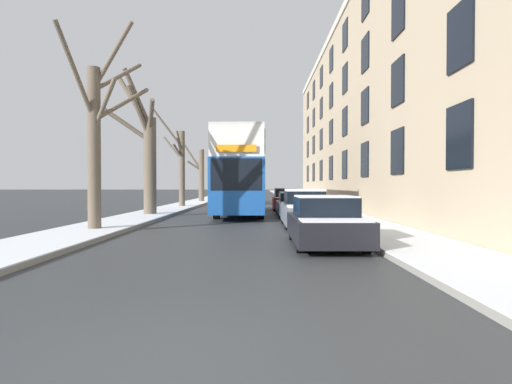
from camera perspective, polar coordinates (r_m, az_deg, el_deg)
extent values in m
plane|color=#303335|center=(4.09, -13.73, -23.43)|extent=(320.00, 320.00, 0.00)
cube|color=gray|center=(56.96, -5.61, -0.69)|extent=(2.58, 130.00, 0.13)
cube|color=silver|center=(56.96, -5.61, -0.61)|extent=(2.56, 130.00, 0.03)
cube|color=gray|center=(56.79, 4.77, -0.69)|extent=(2.58, 130.00, 0.13)
cube|color=silver|center=(56.79, 4.77, -0.61)|extent=(2.56, 130.00, 0.03)
cube|color=tan|center=(30.36, 20.12, 10.75)|extent=(9.00, 44.62, 13.77)
cube|color=black|center=(12.37, 27.04, 7.07)|extent=(0.08, 1.40, 1.80)
cube|color=black|center=(16.89, 19.54, 5.45)|extent=(0.08, 1.40, 1.80)
cube|color=black|center=(21.58, 15.27, 4.48)|extent=(0.08, 1.40, 1.80)
cube|color=black|center=(26.34, 12.55, 3.85)|extent=(0.08, 1.40, 1.80)
cube|color=black|center=(31.16, 10.66, 3.40)|extent=(0.08, 1.40, 1.80)
cube|color=black|center=(35.99, 9.28, 3.07)|extent=(0.08, 1.40, 1.80)
cube|color=black|center=(40.85, 8.23, 2.82)|extent=(0.08, 1.40, 1.80)
cube|color=black|center=(45.71, 7.40, 2.62)|extent=(0.08, 1.40, 1.80)
cube|color=black|center=(12.96, 27.13, 19.27)|extent=(0.08, 1.40, 1.80)
cube|color=black|center=(17.33, 19.59, 14.57)|extent=(0.08, 1.40, 1.80)
cube|color=black|center=(21.92, 15.31, 11.69)|extent=(0.08, 1.40, 1.80)
cube|color=black|center=(26.63, 12.57, 9.78)|extent=(0.08, 1.40, 1.80)
cube|color=black|center=(31.40, 10.67, 8.43)|extent=(0.08, 1.40, 1.80)
cube|color=black|center=(36.20, 9.29, 7.43)|extent=(0.08, 1.40, 1.80)
cube|color=black|center=(41.03, 8.24, 6.67)|extent=(0.08, 1.40, 1.80)
cube|color=black|center=(45.88, 7.41, 6.06)|extent=(0.08, 1.40, 1.80)
cube|color=black|center=(18.18, 19.65, 23.04)|extent=(0.08, 1.40, 1.80)
cube|color=black|center=(22.60, 15.34, 18.56)|extent=(0.08, 1.40, 1.80)
cube|color=black|center=(27.19, 12.59, 15.52)|extent=(0.08, 1.40, 1.80)
cube|color=black|center=(31.87, 10.69, 13.34)|extent=(0.08, 1.40, 1.80)
cube|color=black|center=(36.62, 9.30, 11.72)|extent=(0.08, 1.40, 1.80)
cube|color=black|center=(41.40, 8.25, 10.46)|extent=(0.08, 1.40, 1.80)
cube|color=black|center=(46.21, 7.41, 9.47)|extent=(0.08, 1.40, 1.80)
cube|color=black|center=(23.58, 15.37, 24.96)|extent=(0.08, 1.40, 1.80)
cube|color=black|center=(28.01, 12.61, 20.98)|extent=(0.08, 1.40, 1.80)
cube|color=black|center=(32.58, 10.71, 18.08)|extent=(0.08, 1.40, 1.80)
cube|color=black|center=(37.23, 9.31, 15.89)|extent=(0.08, 1.40, 1.80)
cube|color=black|center=(41.94, 8.26, 14.18)|extent=(0.08, 1.40, 1.80)
cube|color=black|center=(46.69, 7.42, 12.81)|extent=(0.08, 1.40, 1.80)
cube|color=beige|center=(30.95, 11.57, 22.87)|extent=(0.12, 43.73, 0.44)
cylinder|color=brown|center=(15.40, -22.12, 5.55)|extent=(0.46, 0.46, 5.88)
cylinder|color=brown|center=(15.28, -20.86, 11.59)|extent=(1.08, 0.57, 1.82)
cylinder|color=brown|center=(16.48, -18.54, 11.86)|extent=(1.45, 2.41, 1.75)
cylinder|color=brown|center=(16.91, -19.03, 15.31)|extent=(1.07, 2.67, 1.78)
cylinder|color=brown|center=(15.16, -24.37, 15.22)|extent=(0.70, 1.85, 2.94)
cylinder|color=brown|center=(15.85, -19.78, 17.92)|extent=(1.49, 0.27, 2.48)
cylinder|color=brown|center=(22.32, -14.91, 3.44)|extent=(0.68, 0.68, 5.34)
cylinder|color=brown|center=(22.22, -16.31, 10.76)|extent=(1.11, 1.38, 2.77)
cylinder|color=brown|center=(23.20, -16.94, 11.99)|extent=(2.01, 0.73, 2.92)
cylinder|color=brown|center=(22.61, -17.98, 9.10)|extent=(2.49, 0.80, 1.81)
cylinder|color=brown|center=(21.79, -14.76, 10.52)|extent=(0.84, 1.76, 1.51)
cylinder|color=brown|center=(22.30, -16.58, 12.72)|extent=(1.25, 1.57, 2.87)
cylinder|color=brown|center=(30.39, -10.53, 3.16)|extent=(0.44, 0.44, 5.74)
cylinder|color=brown|center=(30.90, -11.78, 6.09)|extent=(1.62, 0.73, 1.88)
cylinder|color=brown|center=(30.50, -12.53, 8.88)|extent=(2.15, 0.93, 2.84)
cylinder|color=brown|center=(30.00, -10.88, 7.11)|extent=(0.31, 1.27, 1.53)
cylinder|color=brown|center=(29.84, -11.12, 5.82)|extent=(0.52, 1.47, 1.02)
cylinder|color=brown|center=(29.83, -10.87, 6.29)|extent=(0.24, 1.48, 1.44)
cylinder|color=brown|center=(39.58, -7.80, 2.27)|extent=(0.54, 0.54, 5.22)
cylinder|color=brown|center=(39.73, -9.09, 4.97)|extent=(1.94, 0.36, 2.81)
cylinder|color=brown|center=(40.09, -7.84, 4.86)|extent=(0.39, 1.05, 1.76)
cylinder|color=brown|center=(39.46, -8.79, 3.72)|extent=(1.45, 0.72, 1.05)
cube|color=#194C99|center=(23.18, -2.06, 0.89)|extent=(2.58, 10.62, 2.65)
cube|color=silver|center=(23.27, -2.07, 5.94)|extent=(2.52, 10.41, 1.45)
cube|color=silver|center=(23.35, -2.07, 7.86)|extent=(2.52, 10.41, 0.12)
cube|color=black|center=(23.18, -2.07, 2.16)|extent=(2.61, 9.35, 1.38)
cube|color=black|center=(23.27, -2.07, 6.12)|extent=(2.61, 9.35, 1.10)
cube|color=black|center=(17.90, -2.82, 2.52)|extent=(2.32, 0.06, 1.45)
cube|color=orange|center=(17.96, -2.83, 6.25)|extent=(1.80, 0.05, 0.32)
cylinder|color=black|center=(20.12, -5.65, -2.35)|extent=(0.30, 1.07, 1.07)
cylinder|color=black|center=(20.00, 0.73, -2.36)|extent=(0.30, 1.07, 1.07)
cylinder|color=black|center=(26.24, -4.21, -1.58)|extent=(0.30, 1.07, 1.07)
cylinder|color=black|center=(26.16, 0.68, -1.58)|extent=(0.30, 1.07, 1.07)
cube|color=black|center=(11.36, 9.88, -5.10)|extent=(1.87, 3.94, 0.65)
cube|color=black|center=(11.47, 9.76, -2.06)|extent=(1.61, 1.97, 0.54)
cube|color=silver|center=(11.46, 9.76, -0.62)|extent=(1.57, 1.87, 0.04)
cube|color=silver|center=(9.96, 11.20, -3.99)|extent=(1.68, 1.03, 0.03)
cylinder|color=black|center=(10.12, 6.32, -6.89)|extent=(0.20, 0.62, 0.62)
cylinder|color=black|center=(10.41, 15.46, -6.69)|extent=(0.20, 0.62, 0.62)
cylinder|color=black|center=(12.45, 5.22, -5.41)|extent=(0.20, 0.62, 0.62)
cylinder|color=black|center=(12.69, 12.70, -5.31)|extent=(0.20, 0.62, 0.62)
cube|color=slate|center=(16.53, 6.91, -3.11)|extent=(1.75, 4.27, 0.70)
cube|color=black|center=(16.67, 6.85, -0.87)|extent=(1.51, 2.13, 0.58)
cube|color=silver|center=(16.66, 6.86, 0.29)|extent=(1.47, 2.03, 0.10)
cube|color=silver|center=(15.01, 7.56, -2.04)|extent=(1.58, 1.11, 0.08)
cylinder|color=black|center=(15.21, 4.58, -4.28)|extent=(0.20, 0.61, 0.61)
cylinder|color=black|center=(15.39, 10.29, -4.23)|extent=(0.20, 0.61, 0.61)
cylinder|color=black|center=(17.76, 3.99, -3.53)|extent=(0.20, 0.61, 0.61)
cylinder|color=black|center=(17.92, 8.89, -3.49)|extent=(0.20, 0.61, 0.61)
cube|color=silver|center=(22.01, 5.31, -2.21)|extent=(1.71, 4.48, 0.61)
cube|color=black|center=(22.17, 5.27, -0.77)|extent=(1.47, 2.24, 0.48)
cube|color=silver|center=(22.16, 5.28, -0.06)|extent=(1.44, 2.13, 0.06)
cube|color=silver|center=(20.41, 5.69, -1.52)|extent=(1.54, 1.17, 0.05)
cylinder|color=black|center=(20.63, 3.56, -2.80)|extent=(0.20, 0.68, 0.68)
cylinder|color=black|center=(20.76, 7.68, -2.79)|extent=(0.20, 0.68, 0.68)
cylinder|color=black|center=(23.31, 3.20, -2.37)|extent=(0.20, 0.68, 0.68)
cylinder|color=black|center=(23.43, 6.85, -2.36)|extent=(0.20, 0.68, 0.68)
cube|color=maroon|center=(27.22, 4.39, -1.50)|extent=(1.86, 3.93, 0.72)
cube|color=black|center=(27.36, 4.37, -0.13)|extent=(1.60, 1.97, 0.58)
cube|color=silver|center=(27.36, 4.37, 0.52)|extent=(1.56, 1.87, 0.05)
cube|color=silver|center=(25.82, 4.60, -0.79)|extent=(1.67, 1.03, 0.04)
cylinder|color=black|center=(26.01, 2.76, -2.09)|extent=(0.20, 0.62, 0.62)
cylinder|color=black|center=(26.13, 6.35, -2.08)|extent=(0.20, 0.62, 0.62)
cylinder|color=black|center=(28.37, 2.58, -1.84)|extent=(0.20, 0.62, 0.62)
cylinder|color=black|center=(28.47, 5.87, -1.83)|extent=(0.20, 0.62, 0.62)
cube|color=#9EA3AD|center=(36.63, -2.67, 0.26)|extent=(1.94, 5.67, 2.06)
cube|color=black|center=(33.82, -2.93, 1.01)|extent=(1.71, 0.06, 0.91)
cylinder|color=black|center=(34.91, -4.22, -1.27)|extent=(0.22, 0.68, 0.68)
cylinder|color=black|center=(34.81, -1.43, -1.27)|extent=(0.22, 0.68, 0.68)
cylinder|color=black|center=(38.52, -3.78, -1.06)|extent=(0.22, 0.68, 0.68)
cylinder|color=black|center=(38.43, -1.25, -1.06)|extent=(0.22, 0.68, 0.68)
cylinder|color=navy|center=(15.48, -22.02, -3.93)|extent=(0.17, 0.17, 0.78)
cylinder|color=navy|center=(15.55, -22.57, -3.91)|extent=(0.17, 0.17, 0.78)
cylinder|color=#59191E|center=(15.47, -22.31, -1.22)|extent=(0.37, 0.37, 0.68)
sphere|color=beige|center=(15.46, -22.32, 0.44)|extent=(0.22, 0.22, 0.22)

